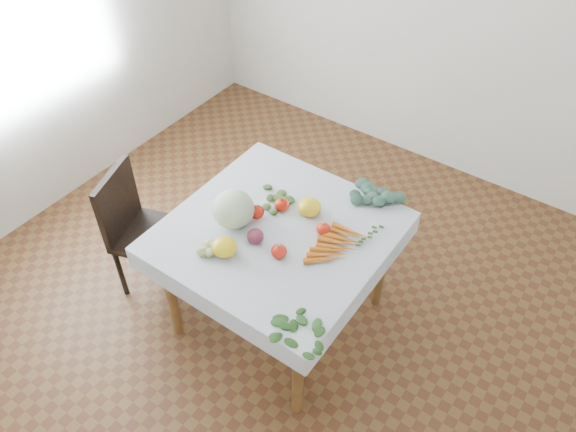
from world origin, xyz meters
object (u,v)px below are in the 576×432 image
chair (137,224)px  heirloom_back (310,207)px  cabbage (233,209)px  table (278,243)px  carrot_bunch (337,245)px

chair → heirloom_back: (0.94, 0.45, 0.31)m
chair → cabbage: (0.66, 0.15, 0.36)m
table → chair: (-0.88, -0.24, -0.16)m
chair → carrot_bunch: (1.20, 0.32, 0.28)m
table → carrot_bunch: bearing=14.0°
cabbage → table: bearing=21.9°
chair → carrot_bunch: size_ratio=2.39×
table → heirloom_back: heirloom_back is taller
table → carrot_bunch: carrot_bunch is taller
cabbage → heirloom_back: cabbage is taller
chair → cabbage: 0.77m
table → cabbage: size_ratio=4.45×
table → heirloom_back: bearing=72.7°
table → chair: bearing=-164.6°
cabbage → heirloom_back: bearing=45.9°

